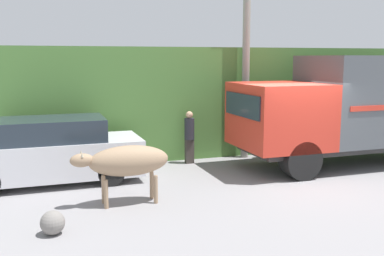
{
  "coord_description": "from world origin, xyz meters",
  "views": [
    {
      "loc": [
        -6.39,
        -9.75,
        3.14
      ],
      "look_at": [
        -2.9,
        0.34,
        1.47
      ],
      "focal_mm": 42.0,
      "sensor_mm": 36.0,
      "label": 1
    }
  ],
  "objects": [
    {
      "name": "brown_cow",
      "position": [
        -4.64,
        -0.39,
        0.94
      ],
      "size": [
        2.1,
        0.66,
        1.28
      ],
      "rotation": [
        0.0,
        0.0,
        -0.19
      ],
      "color": "#9E7F60",
      "rests_on": "ground_plane"
    },
    {
      "name": "hillside_embankment",
      "position": [
        0.0,
        5.97,
        1.73
      ],
      "size": [
        32.0,
        5.53,
        3.47
      ],
      "color": "#4C7A38",
      "rests_on": "ground_plane"
    },
    {
      "name": "roadside_rock",
      "position": [
        -6.25,
        -1.68,
        0.22
      ],
      "size": [
        0.44,
        0.44,
        0.44
      ],
      "color": "gray",
      "rests_on": "ground_plane"
    },
    {
      "name": "parked_suv",
      "position": [
        -6.15,
        1.87,
        0.8
      ],
      "size": [
        4.58,
        1.77,
        1.65
      ],
      "rotation": [
        0.0,
        0.0,
        -0.04
      ],
      "color": "silver",
      "rests_on": "ground_plane"
    },
    {
      "name": "cargo_truck",
      "position": [
        2.74,
        1.06,
        1.76
      ],
      "size": [
        7.5,
        2.44,
        3.2
      ],
      "rotation": [
        0.0,
        0.0,
        0.02
      ],
      "color": "#2D2D2D",
      "rests_on": "ground_plane"
    },
    {
      "name": "ground_plane",
      "position": [
        0.0,
        0.0,
        0.0
      ],
      "size": [
        60.0,
        60.0,
        0.0
      ],
      "primitive_type": "plane",
      "color": "gray"
    },
    {
      "name": "pedestrian_on_hill",
      "position": [
        -2.15,
        2.76,
        0.87
      ],
      "size": [
        0.31,
        0.31,
        1.58
      ],
      "rotation": [
        0.0,
        0.0,
        3.19
      ],
      "color": "#38332D",
      "rests_on": "ground_plane"
    },
    {
      "name": "utility_pole",
      "position": [
        -0.22,
        2.98,
        3.14
      ],
      "size": [
        0.9,
        0.23,
        6.05
      ],
      "color": "gray",
      "rests_on": "ground_plane"
    }
  ]
}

